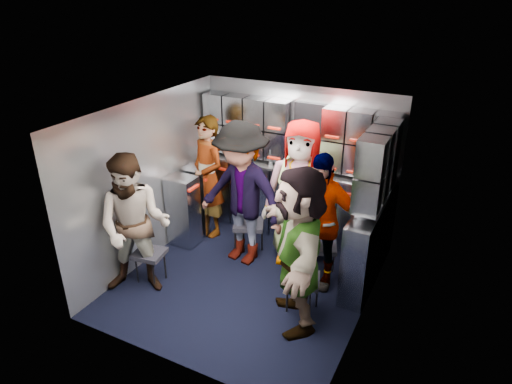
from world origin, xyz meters
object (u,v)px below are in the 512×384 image
at_px(jump_seat_mid_left, 249,226).
at_px(attendant_standing, 208,177).
at_px(jump_seat_near_left, 150,255).
at_px(jump_seat_center, 303,225).
at_px(attendant_arc_c, 300,193).
at_px(attendant_arc_a, 135,226).
at_px(attendant_arc_e, 298,249).
at_px(attendant_arc_d, 319,221).
at_px(jump_seat_near_right, 303,281).
at_px(attendant_arc_b, 241,195).
at_px(jump_seat_mid_right, 321,248).

relative_size(jump_seat_mid_left, attendant_standing, 0.29).
height_order(jump_seat_near_left, jump_seat_center, jump_seat_center).
distance_m(jump_seat_center, attendant_arc_c, 0.57).
relative_size(jump_seat_mid_left, attendant_arc_a, 0.29).
relative_size(attendant_standing, attendant_arc_e, 0.97).
bearing_deg(attendant_standing, attendant_arc_d, 11.02).
height_order(jump_seat_near_right, attendant_arc_b, attendant_arc_b).
relative_size(jump_seat_mid_left, attendant_arc_e, 0.28).
height_order(jump_seat_near_right, attendant_arc_e, attendant_arc_e).
distance_m(jump_seat_mid_right, attendant_arc_b, 1.17).
relative_size(attendant_arc_a, attendant_arc_d, 1.01).
relative_size(jump_seat_center, jump_seat_mid_right, 0.98).
height_order(attendant_standing, attendant_arc_e, attendant_arc_e).
bearing_deg(attendant_arc_d, jump_seat_center, 118.17).
bearing_deg(jump_seat_center, attendant_arc_a, -130.54).
xyz_separation_m(jump_seat_near_right, attendant_arc_b, (-1.07, 0.60, 0.56)).
xyz_separation_m(jump_seat_mid_right, jump_seat_near_right, (0.05, -0.73, -0.00)).
bearing_deg(attendant_arc_c, jump_seat_mid_left, -174.85).
height_order(jump_seat_center, jump_seat_near_right, jump_seat_center).
bearing_deg(attendant_standing, jump_seat_center, 30.11).
xyz_separation_m(jump_seat_near_left, jump_seat_near_right, (1.83, 0.32, 0.01)).
distance_m(jump_seat_near_right, attendant_standing, 2.15).
relative_size(attendant_arc_a, attendant_arc_e, 0.95).
relative_size(jump_seat_near_left, jump_seat_near_right, 0.93).
height_order(jump_seat_near_left, jump_seat_mid_left, jump_seat_mid_left).
bearing_deg(jump_seat_mid_right, attendant_arc_a, -145.22).
distance_m(attendant_standing, attendant_arc_c, 1.40).
bearing_deg(attendant_standing, attendant_arc_e, -7.68).
bearing_deg(jump_seat_near_right, jump_seat_mid_right, 93.74).
distance_m(jump_seat_mid_right, attendant_arc_e, 1.05).
xyz_separation_m(jump_seat_center, attendant_arc_b, (-0.64, -0.53, 0.54)).
bearing_deg(attendant_arc_e, jump_seat_near_right, 148.55).
xyz_separation_m(jump_seat_mid_right, attendant_arc_d, (-0.00, -0.18, 0.46)).
distance_m(jump_seat_mid_left, jump_seat_mid_right, 1.03).
relative_size(jump_seat_mid_right, attendant_arc_e, 0.26).
bearing_deg(jump_seat_near_right, attendant_arc_b, 150.92).
bearing_deg(attendant_arc_d, attendant_arc_a, -155.38).
height_order(attendant_arc_a, attendant_arc_b, attendant_arc_b).
height_order(jump_seat_near_left, attendant_standing, attendant_standing).
distance_m(attendant_standing, attendant_arc_a, 1.51).
height_order(jump_seat_center, attendant_arc_e, attendant_arc_e).
relative_size(jump_seat_center, attendant_arc_b, 0.24).
bearing_deg(attendant_arc_b, jump_seat_mid_left, 98.09).
bearing_deg(attendant_arc_b, jump_seat_near_left, -121.33).
xyz_separation_m(jump_seat_mid_left, jump_seat_mid_right, (1.03, -0.04, -0.02)).
xyz_separation_m(jump_seat_mid_left, attendant_arc_d, (1.03, -0.22, 0.43)).
height_order(jump_seat_mid_left, attendant_arc_a, attendant_arc_a).
distance_m(jump_seat_near_left, jump_seat_center, 2.01).
distance_m(attendant_standing, attendant_arc_b, 0.87).
xyz_separation_m(jump_seat_near_left, attendant_arc_d, (1.78, 0.88, 0.47)).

